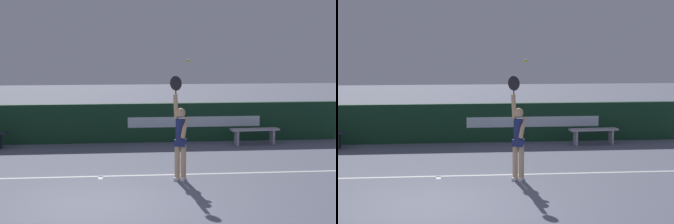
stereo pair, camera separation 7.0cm
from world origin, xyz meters
The scene contains 6 objects.
ground_plane centered at (0.00, 0.00, 0.00)m, with size 60.00×60.00×0.00m, color slate.
court_lines centered at (0.00, -0.32, 0.00)m, with size 12.03×5.61×0.00m.
back_wall centered at (0.01, 6.85, 0.62)m, with size 15.31×0.22×1.25m.
tennis_player centered at (1.86, 1.89, 1.02)m, with size 0.46×0.44×2.45m.
tennis_ball centered at (2.02, 1.82, 2.79)m, with size 0.07×0.07×0.07m.
courtside_bench_near centered at (4.73, 6.10, 0.38)m, with size 1.56×0.48×0.50m.
Camera 2 is at (0.42, -10.69, 3.26)m, focal length 59.20 mm.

